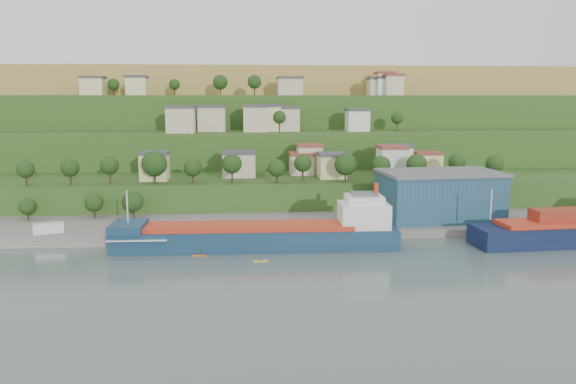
{
  "coord_description": "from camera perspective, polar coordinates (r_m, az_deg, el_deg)",
  "views": [
    {
      "loc": [
        -6.8,
        -115.29,
        33.78
      ],
      "look_at": [
        3.55,
        15.0,
        11.96
      ],
      "focal_mm": 35.0,
      "sensor_mm": 36.0,
      "label": 1
    }
  ],
  "objects": [
    {
      "name": "kayak_yellow",
      "position": [
        118.7,
        -2.8,
        -6.95
      ],
      "size": [
        3.14,
        0.8,
        0.78
      ],
      "rotation": [
        0.0,
        0.0,
        0.08
      ],
      "color": "gold",
      "rests_on": "ground"
    },
    {
      "name": "kayak_orange",
      "position": [
        124.01,
        -9.0,
        -6.34
      ],
      "size": [
        3.17,
        0.99,
        0.78
      ],
      "rotation": [
        0.0,
        0.0,
        -0.14
      ],
      "color": "orange",
      "rests_on": "ground"
    },
    {
      "name": "ground",
      "position": [
        120.33,
        -1.13,
        -6.83
      ],
      "size": [
        500.0,
        500.0,
        0.0
      ],
      "primitive_type": "plane",
      "color": "#465552",
      "rests_on": "ground"
    },
    {
      "name": "hillside",
      "position": [
        286.1,
        -3.15,
        2.7
      ],
      "size": [
        360.0,
        210.72,
        96.0
      ],
      "color": "#284719",
      "rests_on": "ground"
    },
    {
      "name": "warehouse",
      "position": [
        154.83,
        15.12,
        -0.28
      ],
      "size": [
        32.34,
        21.28,
        12.8
      ],
      "rotation": [
        0.0,
        0.0,
        0.08
      ],
      "color": "navy",
      "rests_on": "quay"
    },
    {
      "name": "cargo_ship_near",
      "position": [
        128.49,
        -2.32,
        -4.56
      ],
      "size": [
        64.52,
        11.58,
        16.53
      ],
      "rotation": [
        0.0,
        0.0,
        -0.02
      ],
      "color": "#122E46",
      "rests_on": "ground"
    },
    {
      "name": "caravan",
      "position": [
        146.1,
        -23.16,
        -3.55
      ],
      "size": [
        7.35,
        4.94,
        3.17
      ],
      "primitive_type": "cube",
      "rotation": [
        0.0,
        0.0,
        0.34
      ],
      "color": "silver",
      "rests_on": "pebble_beach"
    },
    {
      "name": "pebble_beach",
      "position": [
        149.37,
        -23.31,
        -4.38
      ],
      "size": [
        40.0,
        18.0,
        2.4
      ],
      "primitive_type": "cube",
      "color": "slate",
      "rests_on": "ground"
    },
    {
      "name": "quay",
      "position": [
        149.64,
        5.91,
        -3.62
      ],
      "size": [
        220.0,
        26.0,
        4.0
      ],
      "primitive_type": "cube",
      "color": "slate",
      "rests_on": "ground"
    },
    {
      "name": "dinghy",
      "position": [
        145.98,
        -20.77,
        -3.89
      ],
      "size": [
        4.05,
        2.33,
        0.76
      ],
      "primitive_type": "cube",
      "rotation": [
        0.0,
        0.0,
        -0.25
      ],
      "color": "silver",
      "rests_on": "pebble_beach"
    }
  ]
}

